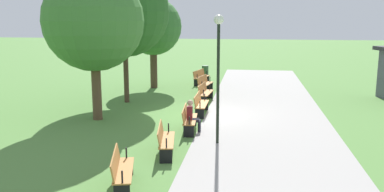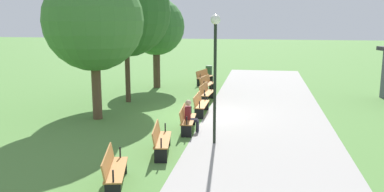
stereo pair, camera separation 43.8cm
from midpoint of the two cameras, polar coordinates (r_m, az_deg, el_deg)
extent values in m
plane|color=#54843D|center=(18.07, 0.69, -2.53)|extent=(120.00, 120.00, 0.00)
cube|color=#A39E99|center=(17.93, 9.38, -2.78)|extent=(31.00, 5.14, 0.01)
cube|color=#B27538|center=(25.97, 0.88, 2.63)|extent=(1.86, 0.86, 0.04)
cube|color=#B27538|center=(26.01, 0.47, 3.18)|extent=(1.78, 0.54, 0.40)
cube|color=black|center=(26.78, 1.54, 2.38)|extent=(0.15, 0.38, 0.43)
cylinder|color=black|center=(26.72, 1.58, 3.22)|extent=(0.05, 0.05, 0.30)
cube|color=black|center=(25.23, 0.18, 1.85)|extent=(0.15, 0.38, 0.43)
cylinder|color=black|center=(25.16, 0.22, 2.74)|extent=(0.05, 0.05, 0.30)
cube|color=#B27538|center=(23.30, 1.37, 1.66)|extent=(1.86, 0.73, 0.04)
cube|color=#B27538|center=(23.32, 0.91, 2.27)|extent=(1.80, 0.40, 0.40)
cube|color=black|center=(24.14, 1.93, 1.43)|extent=(0.12, 0.38, 0.43)
cylinder|color=black|center=(24.07, 1.99, 2.35)|extent=(0.05, 0.05, 0.30)
cube|color=black|center=(22.54, 0.77, 0.75)|extent=(0.12, 0.38, 0.43)
cylinder|color=black|center=(22.47, 0.82, 1.73)|extent=(0.05, 0.05, 0.30)
cube|color=#B27538|center=(20.62, 1.38, 0.44)|extent=(1.84, 0.59, 0.04)
cube|color=#B27538|center=(20.62, 0.84, 1.12)|extent=(1.81, 0.25, 0.40)
cube|color=black|center=(21.48, 1.83, 0.23)|extent=(0.09, 0.38, 0.43)
cylinder|color=black|center=(21.41, 1.89, 1.27)|extent=(0.05, 0.05, 0.30)
cube|color=black|center=(19.86, 0.89, -0.66)|extent=(0.09, 0.38, 0.43)
cylinder|color=black|center=(19.78, 0.95, 0.46)|extent=(0.05, 0.05, 0.30)
cube|color=#B27538|center=(17.97, 0.69, -1.14)|extent=(1.81, 0.44, 0.04)
cube|color=#B27538|center=(17.95, 0.06, -0.37)|extent=(1.81, 0.10, 0.40)
cube|color=black|center=(18.84, 1.03, -1.30)|extent=(0.06, 0.37, 0.43)
cylinder|color=black|center=(18.76, 1.10, -0.12)|extent=(0.04, 0.04, 0.30)
cube|color=black|center=(17.21, 0.32, -2.49)|extent=(0.06, 0.37, 0.43)
cylinder|color=black|center=(17.12, 0.39, -1.20)|extent=(0.04, 0.04, 0.30)
cube|color=#B27538|center=(15.38, -1.05, -3.23)|extent=(1.84, 0.59, 0.04)
cube|color=#B27538|center=(15.34, -1.80, -2.35)|extent=(1.81, 0.25, 0.40)
cube|color=black|center=(16.25, -0.81, -3.30)|extent=(0.09, 0.38, 0.43)
cylinder|color=black|center=(16.16, -0.74, -1.94)|extent=(0.05, 0.05, 0.30)
cube|color=black|center=(14.62, -1.32, -4.93)|extent=(0.09, 0.38, 0.43)
cylinder|color=black|center=(14.52, -1.25, -3.43)|extent=(0.05, 0.05, 0.30)
cube|color=#B27538|center=(12.89, -4.46, -6.09)|extent=(1.86, 0.73, 0.04)
cube|color=#B27538|center=(12.84, -5.37, -5.05)|extent=(1.80, 0.40, 0.40)
cube|color=black|center=(13.77, -4.24, -5.98)|extent=(0.12, 0.38, 0.43)
cylinder|color=black|center=(13.65, -4.18, -4.40)|extent=(0.05, 0.05, 0.30)
cube|color=black|center=(12.16, -4.68, -8.31)|extent=(0.12, 0.38, 0.43)
cylinder|color=black|center=(12.04, -4.61, -6.53)|extent=(0.05, 0.05, 0.30)
cube|color=#B27538|center=(10.62, -10.60, -10.06)|extent=(1.86, 0.86, 0.04)
cube|color=#B27538|center=(10.55, -11.74, -8.84)|extent=(1.78, 0.54, 0.40)
cube|color=black|center=(11.49, -10.21, -9.64)|extent=(0.15, 0.38, 0.43)
cylinder|color=black|center=(11.35, -10.18, -7.77)|extent=(0.05, 0.05, 0.30)
cylinder|color=black|center=(9.77, -10.93, -10.95)|extent=(0.05, 0.05, 0.30)
cube|color=maroon|center=(15.25, -1.15, -2.38)|extent=(0.34, 0.23, 0.50)
sphere|color=tan|center=(15.16, -1.08, -0.95)|extent=(0.22, 0.22, 0.22)
cylinder|color=#23232D|center=(15.39, -0.45, -3.29)|extent=(0.16, 0.37, 0.13)
cylinder|color=#23232D|center=(15.43, 0.22, -4.08)|extent=(0.12, 0.12, 0.43)
cylinder|color=#23232D|center=(15.21, -0.50, -3.46)|extent=(0.16, 0.37, 0.13)
cylinder|color=#23232D|center=(15.26, 0.18, -4.25)|extent=(0.12, 0.12, 0.43)
cylinder|color=#4C3828|center=(24.73, -5.83, 4.07)|extent=(0.42, 0.42, 2.54)
sphere|color=#336B2D|center=(24.56, -5.93, 9.55)|extent=(3.36, 3.36, 3.36)
cylinder|color=#4C3828|center=(20.64, -9.72, 3.28)|extent=(0.25, 0.25, 3.03)
sphere|color=#285B23|center=(20.46, -9.99, 11.44)|extent=(4.36, 4.36, 4.36)
cylinder|color=brown|center=(17.41, -13.79, 1.22)|extent=(0.39, 0.39, 2.74)
sphere|color=#3D7533|center=(17.18, -14.20, 10.07)|extent=(4.04, 4.04, 4.04)
cylinder|color=black|center=(13.61, 2.70, 1.53)|extent=(0.10, 0.10, 3.98)
sphere|color=white|center=(13.42, 2.78, 10.54)|extent=(0.32, 0.32, 0.32)
cylinder|color=#2D512D|center=(28.02, 1.39, 3.29)|extent=(0.44, 0.44, 0.93)
camera|label=1|loc=(0.22, -90.70, -0.14)|focal=38.53mm
camera|label=2|loc=(0.22, 89.30, 0.14)|focal=38.53mm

